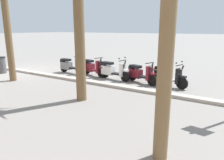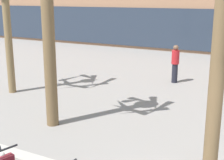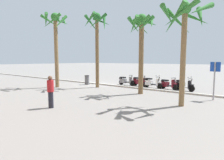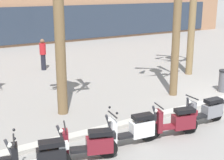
% 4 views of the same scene
% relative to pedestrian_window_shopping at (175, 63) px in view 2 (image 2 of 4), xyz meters
% --- Properties ---
extents(pedestrian_window_shopping, '(0.34, 0.34, 1.71)m').
position_rel_pedestrian_window_shopping_xyz_m(pedestrian_window_shopping, '(0.00, 0.00, 0.00)').
color(pedestrian_window_shopping, black).
rests_on(pedestrian_window_shopping, ground).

